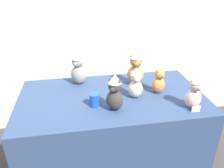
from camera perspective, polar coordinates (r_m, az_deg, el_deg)
wall_back at (r=2.43m, az=-2.90°, el=17.55°), size 7.00×0.08×2.60m
display_table at (r=2.18m, az=0.00°, el=-11.16°), size 1.64×0.89×0.70m
teddy_bear_ginger at (r=2.03m, az=11.94°, el=0.60°), size 0.15×0.14×0.23m
teddy_bear_ash at (r=2.16m, az=-8.69°, el=4.04°), size 0.19×0.19×0.33m
teddy_bear_blush at (r=1.87m, az=20.39°, el=-1.90°), size 0.15×0.13×0.29m
teddy_bear_charcoal at (r=1.72m, az=0.69°, el=-2.37°), size 0.18×0.17×0.30m
teddy_bear_cream at (r=1.91m, az=6.11°, el=0.23°), size 0.14×0.13×0.28m
teddy_bear_caramel at (r=2.12m, az=6.14°, el=4.08°), size 0.19×0.17×0.35m
party_cup_blue at (r=1.82m, az=-4.50°, el=-4.11°), size 0.08×0.08×0.11m
name_card_front_left at (r=1.88m, az=20.76°, el=-6.02°), size 0.07×0.01×0.05m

